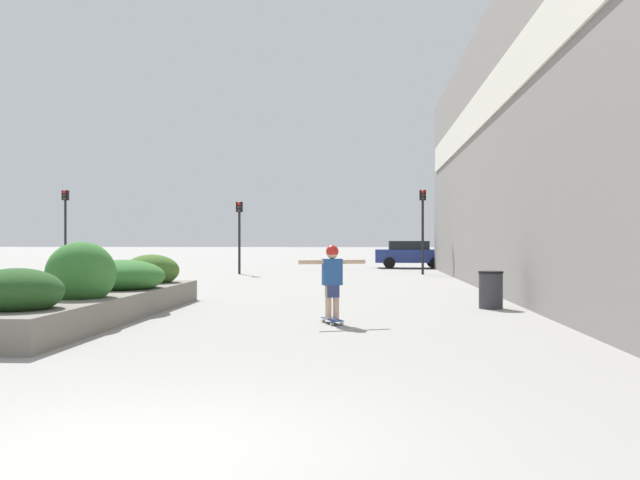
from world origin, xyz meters
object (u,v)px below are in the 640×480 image
trash_bin (491,290)px  traffic_light_left (239,224)px  skateboard (332,320)px  traffic_light_right (423,217)px  skateboarder (332,274)px  car_leftmost (541,255)px  car_center_left (411,254)px  traffic_light_far_left (65,217)px

trash_bin → traffic_light_left: 17.75m
skateboard → traffic_light_left: (-5.10, 18.61, 2.15)m
skateboard → traffic_light_right: size_ratio=0.21×
skateboarder → traffic_light_right: size_ratio=0.36×
skateboard → traffic_light_left: traffic_light_left is taller
skateboard → car_leftmost: 27.25m
trash_bin → car_center_left: car_center_left is taller
traffic_light_left → traffic_light_far_left: traffic_light_far_left is taller
traffic_light_far_left → traffic_light_left: bearing=-0.6°
traffic_light_left → traffic_light_far_left: size_ratio=0.85×
car_leftmost → traffic_light_far_left: size_ratio=1.26×
car_center_left → traffic_light_right: bearing=0.8°
skateboard → trash_bin: (3.37, 3.12, 0.35)m
car_center_left → traffic_light_left: traffic_light_left is taller
car_center_left → skateboarder: bearing=-6.5°
car_leftmost → traffic_light_left: traffic_light_left is taller
traffic_light_left → traffic_light_right: traffic_light_right is taller
skateboard → traffic_light_left: bearing=85.1°
trash_bin → car_leftmost: 23.22m
skateboarder → traffic_light_left: (-5.10, 18.61, 1.32)m
traffic_light_right → car_center_left: bearing=90.8°
skateboarder → car_center_left: size_ratio=0.34×
traffic_light_left → trash_bin: bearing=-61.3°
traffic_light_far_left → trash_bin: bearing=-43.3°
skateboard → traffic_light_left: size_ratio=0.25×
skateboarder → car_center_left: (2.97, 26.07, -0.13)m
traffic_light_left → traffic_light_right: 8.17m
car_center_left → traffic_light_far_left: size_ratio=1.03×
trash_bin → traffic_light_left: traffic_light_left is taller
car_leftmost → skateboard: bearing=-21.0°
skateboarder → traffic_light_far_left: traffic_light_far_left is taller
skateboard → traffic_light_right: bearing=60.5°
car_center_left → traffic_light_right: (0.10, -7.31, 1.75)m
skateboarder → trash_bin: 4.62m
skateboarder → traffic_light_right: traffic_light_right is taller
car_leftmost → traffic_light_right: 9.63m
car_leftmost → traffic_light_right: size_ratio=1.28×
trash_bin → car_center_left: bearing=91.0°
traffic_light_far_left → skateboarder: bearing=-54.9°
car_leftmost → traffic_light_far_left: (-22.90, -6.74, 1.83)m
skateboarder → traffic_light_left: traffic_light_left is taller
traffic_light_far_left → skateboard: bearing=-54.9°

